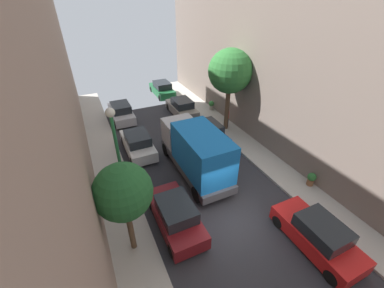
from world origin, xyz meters
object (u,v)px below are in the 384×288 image
object	(u,v)px
lamp_post	(117,145)
delivery_truck	(196,151)
parked_car_left_3	(121,112)
parked_car_right_1	(318,235)
parked_car_left_1	(176,215)
parked_car_right_4	(162,89)
parked_car_left_2	(138,143)
street_tree_1	(230,72)
parked_car_right_2	(208,132)
potted_plant_2	(311,179)
parked_car_right_3	(182,108)
street_tree_0	(123,192)
potted_plant_3	(211,105)
pedestrian	(227,117)

from	to	relation	value
lamp_post	delivery_truck	bearing A→B (deg)	8.92
parked_car_left_3	parked_car_right_1	bearing A→B (deg)	-72.47
parked_car_left_1	parked_car_right_4	distance (m)	18.30
parked_car_left_2	street_tree_1	distance (m)	8.70
parked_car_right_2	potted_plant_2	xyz separation A→B (m)	(3.01, -7.40, -0.11)
parked_car_right_3	delivery_truck	size ratio (longest dim) A/B	0.64
street_tree_0	potted_plant_3	distance (m)	16.15
potted_plant_3	parked_car_right_1	bearing A→B (deg)	-100.94
parked_car_right_2	parked_car_right_4	xyz separation A→B (m)	(0.00, 10.86, 0.00)
delivery_truck	lamp_post	size ratio (longest dim) A/B	1.17
delivery_truck	street_tree_1	bearing A→B (deg)	41.03
parked_car_left_2	parked_car_right_1	distance (m)	12.42
parked_car_right_2	delivery_truck	distance (m)	4.43
parked_car_right_2	delivery_truck	xyz separation A→B (m)	(-2.70, -3.35, 1.07)
parked_car_left_1	parked_car_left_3	xyz separation A→B (m)	(0.00, 13.25, 0.00)
street_tree_0	parked_car_right_3	bearing A→B (deg)	58.04
street_tree_1	potted_plant_3	distance (m)	5.85
parked_car_left_2	potted_plant_2	size ratio (longest dim) A/B	5.02
potted_plant_2	lamp_post	size ratio (longest dim) A/B	0.15
parked_car_right_2	parked_car_right_1	bearing A→B (deg)	-90.00
parked_car_left_3	delivery_truck	bearing A→B (deg)	-74.86
parked_car_right_4	delivery_truck	size ratio (longest dim) A/B	0.64
parked_car_left_2	delivery_truck	distance (m)	5.01
parked_car_right_2	pedestrian	distance (m)	2.61
street_tree_1	delivery_truck	bearing A→B (deg)	-138.97
delivery_truck	pedestrian	distance (m)	6.75
parked_car_left_3	street_tree_1	bearing A→B (deg)	-37.00
parked_car_right_4	potted_plant_3	distance (m)	6.75
pedestrian	potted_plant_3	world-z (taller)	pedestrian
parked_car_left_2	parked_car_right_3	distance (m)	7.02
pedestrian	lamp_post	world-z (taller)	lamp_post
parked_car_left_2	lamp_post	world-z (taller)	lamp_post
parked_car_right_1	parked_car_right_2	xyz separation A→B (m)	(0.00, 10.46, 0.00)
street_tree_1	lamp_post	world-z (taller)	street_tree_1
parked_car_right_1	parked_car_right_2	bearing A→B (deg)	90.00
parked_car_right_4	parked_car_right_2	bearing A→B (deg)	-90.00
parked_car_right_4	street_tree_0	bearing A→B (deg)	-113.13
delivery_truck	parked_car_left_1	bearing A→B (deg)	-129.56
parked_car_right_1	potted_plant_3	size ratio (longest dim) A/B	4.76
delivery_truck	lamp_post	world-z (taller)	lamp_post
parked_car_left_1	parked_car_right_4	bearing A→B (deg)	72.84
parked_car_left_1	parked_car_right_2	distance (m)	8.54
parked_car_left_1	street_tree_0	bearing A→B (deg)	-169.14
parked_car_right_1	potted_plant_3	bearing A→B (deg)	79.06
parked_car_right_1	street_tree_1	world-z (taller)	street_tree_1
parked_car_left_2	lamp_post	xyz separation A→B (m)	(-1.90, -4.80, 3.13)
parked_car_right_1	lamp_post	distance (m)	10.19
parked_car_right_3	parked_car_left_1	bearing A→B (deg)	-114.53
parked_car_right_4	street_tree_1	size ratio (longest dim) A/B	0.64
delivery_truck	potted_plant_3	world-z (taller)	delivery_truck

